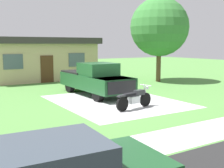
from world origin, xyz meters
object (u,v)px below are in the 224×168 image
Objects in this scene: neighbor_house at (37,58)px; pickup_truck at (94,79)px; motorcycle at (135,99)px; shade_tree at (159,27)px.

pickup_truck is at bearing -86.71° from neighbor_house.
motorcycle is 10.88m from shade_tree.
pickup_truck is 8.46m from shade_tree.
pickup_truck is 0.59× the size of neighbor_house.
shade_tree is 10.48m from neighbor_house.
shade_tree reaches higher than neighbor_house.
motorcycle is 13.59m from neighbor_house.
shade_tree is at bearing -39.96° from neighbor_house.
shade_tree is (7.42, 6.99, 3.81)m from motorcycle.
pickup_truck is (0.15, 4.22, 0.48)m from motorcycle.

